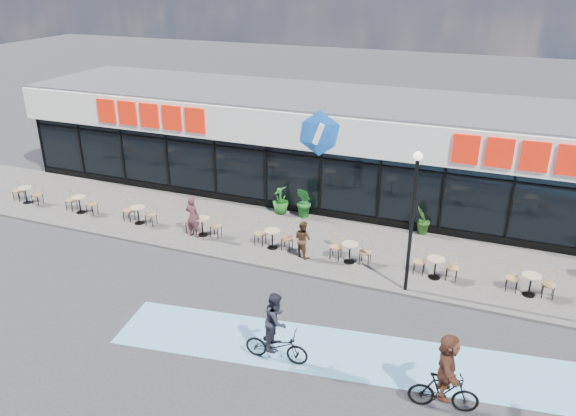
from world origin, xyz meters
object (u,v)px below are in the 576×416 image
at_px(potted_plant_right, 423,220).
at_px(patron_right, 303,239).
at_px(potted_plant_mid, 304,202).
at_px(bistro_set_0, 27,193).
at_px(cyclist_a, 446,376).
at_px(potted_plant_left, 280,199).
at_px(patron_left, 193,217).
at_px(lamp_post, 413,210).

distance_m(potted_plant_right, patron_right, 5.16).
xyz_separation_m(potted_plant_mid, potted_plant_right, (4.92, 0.22, -0.09)).
bearing_deg(bistro_set_0, potted_plant_right, 10.64).
relative_size(patron_right, cyclist_a, 0.67).
relative_size(bistro_set_0, potted_plant_right, 1.28).
xyz_separation_m(potted_plant_left, patron_right, (2.27, -3.38, 0.08)).
bearing_deg(patron_left, lamp_post, 177.44).
bearing_deg(patron_right, potted_plant_right, -112.44).
relative_size(patron_left, cyclist_a, 0.78).
distance_m(lamp_post, patron_right, 4.60).
relative_size(potted_plant_mid, cyclist_a, 0.64).
relative_size(potted_plant_right, patron_right, 0.84).
xyz_separation_m(potted_plant_left, cyclist_a, (8.07, -9.32, 0.27)).
xyz_separation_m(bistro_set_0, cyclist_a, (19.17, -6.23, 0.44)).
bearing_deg(potted_plant_right, potted_plant_mid, -177.44).
height_order(bistro_set_0, potted_plant_mid, potted_plant_mid).
relative_size(potted_plant_left, cyclist_a, 0.59).
bearing_deg(lamp_post, bistro_set_0, 175.98).
bearing_deg(patron_left, cyclist_a, 153.83).
xyz_separation_m(potted_plant_mid, patron_left, (-3.45, -3.30, 0.15)).
relative_size(lamp_post, bistro_set_0, 3.10).
bearing_deg(lamp_post, potted_plant_left, 145.39).
distance_m(patron_left, patron_right, 4.59).
bearing_deg(patron_right, patron_left, 24.61).
distance_m(potted_plant_right, cyclist_a, 9.67).
xyz_separation_m(bistro_set_0, potted_plant_left, (11.09, 3.08, 0.17)).
height_order(lamp_post, potted_plant_right, lamp_post).
bearing_deg(potted_plant_left, potted_plant_right, 1.29).
bearing_deg(patron_right, cyclist_a, 158.94).
distance_m(lamp_post, potted_plant_left, 7.90).
height_order(potted_plant_left, potted_plant_mid, potted_plant_mid).
bearing_deg(patron_right, bistro_set_0, 23.28).
relative_size(bistro_set_0, patron_right, 1.08).
xyz_separation_m(lamp_post, cyclist_a, (1.84, -5.01, -1.97)).
xyz_separation_m(potted_plant_left, potted_plant_right, (6.04, 0.14, -0.03)).
xyz_separation_m(lamp_post, patron_right, (-3.96, 0.92, -2.15)).
distance_m(potted_plant_right, patron_left, 9.08).
distance_m(lamp_post, potted_plant_right, 4.98).
bearing_deg(potted_plant_right, patron_left, -157.15).
xyz_separation_m(potted_plant_mid, cyclist_a, (6.95, -9.23, 0.21)).
relative_size(potted_plant_mid, patron_left, 0.82).
bearing_deg(potted_plant_mid, patron_left, -136.21).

